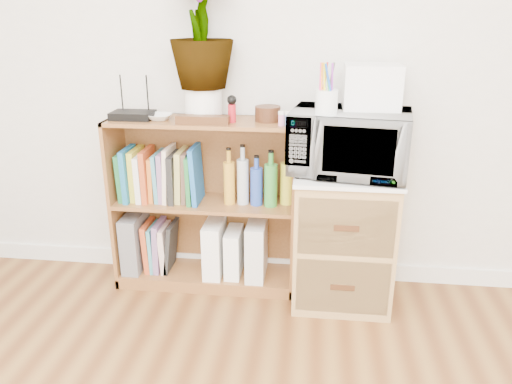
# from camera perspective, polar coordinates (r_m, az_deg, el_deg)

# --- Properties ---
(skirting_board) EXTENTS (4.00, 0.02, 0.10)m
(skirting_board) POSITION_cam_1_polar(r_m,az_deg,el_deg) (3.01, 1.63, -8.36)
(skirting_board) COLOR white
(skirting_board) RESTS_ON ground
(bookshelf) EXTENTS (1.00, 0.30, 0.95)m
(bookshelf) POSITION_cam_1_polar(r_m,az_deg,el_deg) (2.75, -5.83, -1.51)
(bookshelf) COLOR brown
(bookshelf) RESTS_ON ground
(wicker_unit) EXTENTS (0.50, 0.45, 0.70)m
(wicker_unit) POSITION_cam_1_polar(r_m,az_deg,el_deg) (2.68, 9.85, -5.28)
(wicker_unit) COLOR #9E7542
(wicker_unit) RESTS_ON ground
(microwave) EXTENTS (0.61, 0.46, 0.31)m
(microwave) POSITION_cam_1_polar(r_m,az_deg,el_deg) (2.49, 10.58, 5.62)
(microwave) COLOR white
(microwave) RESTS_ON wicker_unit
(pen_cup) EXTENTS (0.10, 0.10, 0.11)m
(pen_cup) POSITION_cam_1_polar(r_m,az_deg,el_deg) (2.33, 8.05, 10.13)
(pen_cup) COLOR white
(pen_cup) RESTS_ON microwave
(small_appliance) EXTENTS (0.27, 0.22, 0.21)m
(small_appliance) POSITION_cam_1_polar(r_m,az_deg,el_deg) (2.51, 13.08, 11.66)
(small_appliance) COLOR white
(small_appliance) RESTS_ON microwave
(router) EXTENTS (0.21, 0.15, 0.04)m
(router) POSITION_cam_1_polar(r_m,az_deg,el_deg) (2.70, -13.90, 8.52)
(router) COLOR black
(router) RESTS_ON bookshelf
(white_bowl) EXTENTS (0.13, 0.13, 0.03)m
(white_bowl) POSITION_cam_1_polar(r_m,az_deg,el_deg) (2.64, -10.97, 8.42)
(white_bowl) COLOR silver
(white_bowl) RESTS_ON bookshelf
(plant_pot) EXTENTS (0.19, 0.19, 0.16)m
(plant_pot) POSITION_cam_1_polar(r_m,az_deg,el_deg) (2.62, -6.02, 10.01)
(plant_pot) COLOR white
(plant_pot) RESTS_ON bookshelf
(potted_plant) EXTENTS (0.33, 0.33, 0.59)m
(potted_plant) POSITION_cam_1_polar(r_m,az_deg,el_deg) (2.58, -6.33, 18.24)
(potted_plant) COLOR #3A7930
(potted_plant) RESTS_ON plant_pot
(trinket_box) EXTENTS (0.26, 0.07, 0.04)m
(trinket_box) POSITION_cam_1_polar(r_m,az_deg,el_deg) (2.51, -6.12, 8.20)
(trinket_box) COLOR #3D1F10
(trinket_box) RESTS_ON bookshelf
(kokeshi_doll) EXTENTS (0.04, 0.04, 0.09)m
(kokeshi_doll) POSITION_cam_1_polar(r_m,az_deg,el_deg) (2.54, -2.76, 8.97)
(kokeshi_doll) COLOR #AE1520
(kokeshi_doll) RESTS_ON bookshelf
(wooden_bowl) EXTENTS (0.13, 0.13, 0.08)m
(wooden_bowl) POSITION_cam_1_polar(r_m,az_deg,el_deg) (2.56, 1.34, 8.94)
(wooden_bowl) COLOR #371C0F
(wooden_bowl) RESTS_ON bookshelf
(paint_jars) EXTENTS (0.10, 0.04, 0.05)m
(paint_jars) POSITION_cam_1_polar(r_m,az_deg,el_deg) (2.46, 3.67, 8.14)
(paint_jars) COLOR pink
(paint_jars) RESTS_ON bookshelf
(file_box) EXTENTS (0.10, 0.26, 0.33)m
(file_box) POSITION_cam_1_polar(r_m,az_deg,el_deg) (2.96, -13.61, -5.43)
(file_box) COLOR slate
(file_box) RESTS_ON bookshelf
(magazine_holder_left) EXTENTS (0.10, 0.25, 0.31)m
(magazine_holder_left) POSITION_cam_1_polar(r_m,az_deg,el_deg) (2.84, -4.75, -6.31)
(magazine_holder_left) COLOR white
(magazine_holder_left) RESTS_ON bookshelf
(magazine_holder_mid) EXTENTS (0.08, 0.21, 0.27)m
(magazine_holder_mid) POSITION_cam_1_polar(r_m,az_deg,el_deg) (2.83, -2.53, -6.85)
(magazine_holder_mid) COLOR white
(magazine_holder_mid) RESTS_ON bookshelf
(magazine_holder_right) EXTENTS (0.10, 0.26, 0.32)m
(magazine_holder_right) POSITION_cam_1_polar(r_m,az_deg,el_deg) (2.80, 0.07, -6.50)
(magazine_holder_right) COLOR silver
(magazine_holder_right) RESTS_ON bookshelf
(cookbooks) EXTENTS (0.44, 0.20, 0.31)m
(cookbooks) POSITION_cam_1_polar(r_m,az_deg,el_deg) (2.76, -10.85, 1.87)
(cookbooks) COLOR #1D6D38
(cookbooks) RESTS_ON bookshelf
(liquor_bottles) EXTENTS (0.45, 0.07, 0.32)m
(liquor_bottles) POSITION_cam_1_polar(r_m,az_deg,el_deg) (2.64, 1.07, 1.59)
(liquor_bottles) COLOR gold
(liquor_bottles) RESTS_ON bookshelf
(lower_books) EXTENTS (0.18, 0.19, 0.29)m
(lower_books) POSITION_cam_1_polar(r_m,az_deg,el_deg) (2.93, -10.89, -6.08)
(lower_books) COLOR #C04821
(lower_books) RESTS_ON bookshelf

